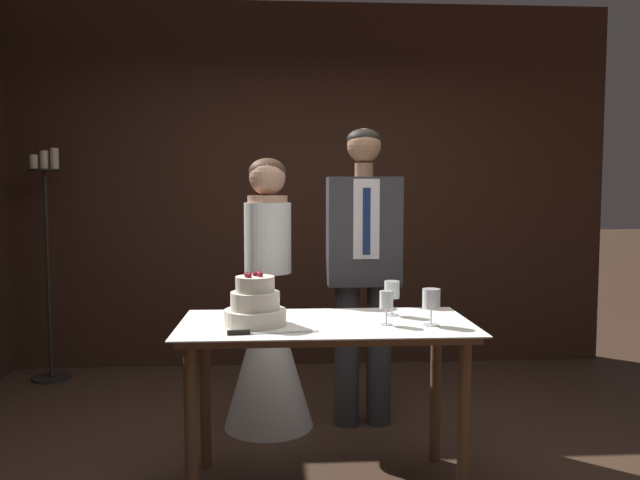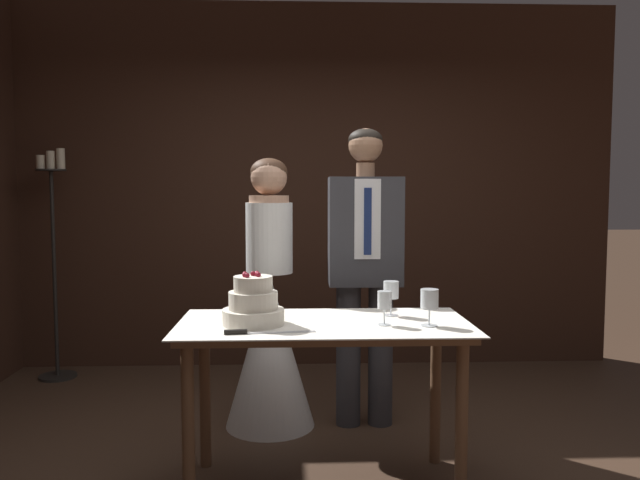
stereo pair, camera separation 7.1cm
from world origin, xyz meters
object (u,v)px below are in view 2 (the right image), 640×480
tiered_cake (253,305)px  wine_glass_near (384,301)px  cake_knife (252,332)px  wine_glass_far (391,292)px  cake_table (323,344)px  groom (365,260)px  wine_glass_middle (429,300)px  bride (270,328)px  candle_stand (54,262)px

tiered_cake → wine_glass_near: bearing=-3.8°
cake_knife → wine_glass_far: size_ratio=2.30×
cake_table → groom: (0.29, 0.81, 0.31)m
tiered_cake → wine_glass_middle: 0.82m
cake_table → wine_glass_near: bearing=-15.5°
cake_table → groom: groom is taller
bride → groom: groom is taller
cake_table → bride: 0.86m
tiered_cake → bride: bearing=87.2°
wine_glass_far → groom: 0.67m
bride → candle_stand: candle_stand is taller
cake_table → candle_stand: (-1.96, 1.86, 0.19)m
tiered_cake → candle_stand: candle_stand is taller
cake_table → wine_glass_far: 0.44m
cake_table → wine_glass_far: bearing=22.5°
tiered_cake → wine_glass_far: size_ratio=1.66×
cake_knife → candle_stand: bearing=122.0°
wine_glass_near → wine_glass_far: (0.07, 0.22, 0.01)m
wine_glass_far → bride: bearing=133.5°
wine_glass_near → cake_table: bearing=164.5°
wine_glass_far → cake_knife: bearing=-150.8°
wine_glass_near → wine_glass_middle: size_ratio=0.93×
wine_glass_near → bride: 1.10m
wine_glass_far → groom: (-0.06, 0.67, 0.08)m
cake_table → tiered_cake: tiered_cake is taller
wine_glass_far → tiered_cake: bearing=-165.0°
wine_glass_far → wine_glass_middle: bearing=-60.4°
wine_glass_near → wine_glass_middle: bearing=-7.2°
tiered_cake → bride: (0.04, 0.85, -0.30)m
wine_glass_far → candle_stand: 2.87m
wine_glass_near → tiered_cake: bearing=176.2°
wine_glass_near → wine_glass_middle: (0.20, -0.03, 0.01)m
cake_knife → wine_glass_middle: (0.81, 0.13, 0.11)m
cake_knife → bride: (0.03, 1.04, -0.21)m
bride → candle_stand: 1.99m
wine_glass_middle → bride: size_ratio=0.11×
cake_knife → bride: size_ratio=0.25×
wine_glass_near → groom: size_ratio=0.09×
cake_table → candle_stand: 2.71m
wine_glass_far → wine_glass_near: bearing=-106.5°
wine_glass_near → groom: bearing=89.4°
cake_table → wine_glass_far: size_ratio=7.96×
wine_glass_near → candle_stand: size_ratio=0.09×
cake_table → tiered_cake: 0.39m
bride → candle_stand: size_ratio=0.93×
bride → groom: bearing=-0.1°
candle_stand → wine_glass_near: bearing=-40.9°
wine_glass_middle → bride: 1.24m
tiered_cake → bride: 0.90m
wine_glass_middle → groom: groom is taller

